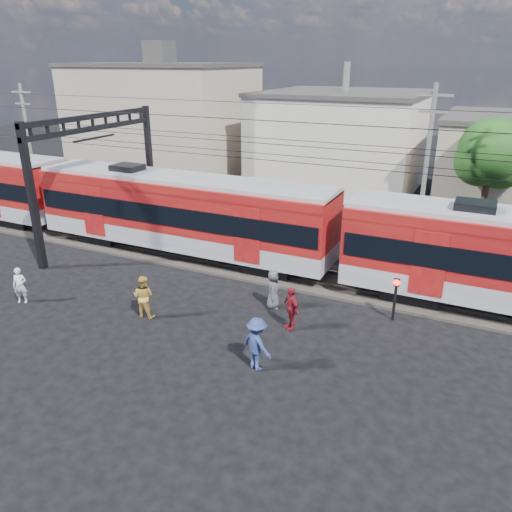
{
  "coord_description": "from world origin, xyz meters",
  "views": [
    {
      "loc": [
        9.19,
        -12.38,
        9.56
      ],
      "look_at": [
        0.87,
        5.0,
        1.95
      ],
      "focal_mm": 35.0,
      "sensor_mm": 36.0,
      "label": 1
    }
  ],
  "objects_px": {
    "pedestrian_a": "(20,285)",
    "crossing_signal": "(396,291)",
    "commuter_train": "(185,211)",
    "pedestrian_c": "(257,344)"
  },
  "relations": [
    {
      "from": "pedestrian_c",
      "to": "pedestrian_a",
      "type": "bearing_deg",
      "value": 20.75
    },
    {
      "from": "commuter_train",
      "to": "crossing_signal",
      "type": "bearing_deg",
      "value": -12.23
    },
    {
      "from": "commuter_train",
      "to": "pedestrian_a",
      "type": "relative_size",
      "value": 32.53
    },
    {
      "from": "commuter_train",
      "to": "pedestrian_c",
      "type": "height_order",
      "value": "commuter_train"
    },
    {
      "from": "pedestrian_a",
      "to": "crossing_signal",
      "type": "relative_size",
      "value": 0.87
    },
    {
      "from": "crossing_signal",
      "to": "commuter_train",
      "type": "bearing_deg",
      "value": 167.77
    },
    {
      "from": "commuter_train",
      "to": "pedestrian_a",
      "type": "distance_m",
      "value": 8.44
    },
    {
      "from": "pedestrian_a",
      "to": "crossing_signal",
      "type": "distance_m",
      "value": 15.33
    },
    {
      "from": "commuter_train",
      "to": "crossing_signal",
      "type": "xyz_separation_m",
      "value": [
        11.14,
        -2.41,
        -1.16
      ]
    },
    {
      "from": "pedestrian_a",
      "to": "pedestrian_c",
      "type": "distance_m",
      "value": 11.02
    }
  ]
}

